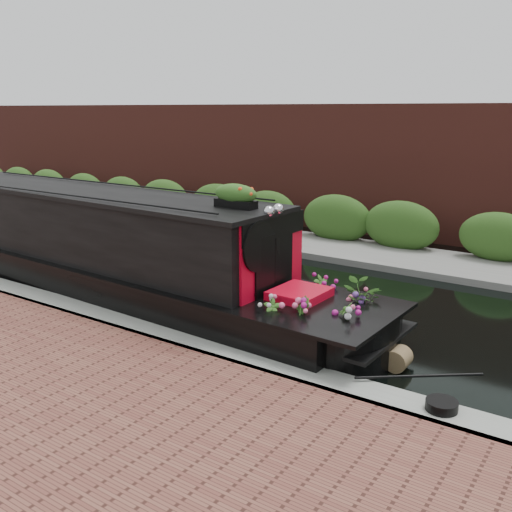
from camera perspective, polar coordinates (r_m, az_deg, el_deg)
The scene contains 8 objects.
ground at distance 12.82m, azimuth -2.72°, elevation -2.98°, with size 80.00×80.00×0.00m, color black.
near_bank_coping at distance 10.52m, azimuth -13.62°, elevation -7.37°, with size 40.00×0.60×0.50m, color gray.
far_bank_path at distance 16.25m, azimuth 6.18°, elevation 0.72°, with size 40.00×2.40×0.34m, color slate.
far_hedge at distance 17.03m, azimuth 7.61°, elevation 1.32°, with size 40.00×1.10×2.80m, color #2D521B.
far_brick_wall at distance 18.89m, azimuth 10.48°, elevation 2.51°, with size 40.00×1.00×8.00m, color maroon.
narrowboat at distance 12.37m, azimuth -14.81°, elevation -0.02°, with size 12.21×2.60×2.84m.
rope_fender at distance 9.04m, azimuth 14.05°, elevation -9.95°, with size 0.35×0.35×0.35m, color brown.
coiled_mooring_rope at distance 7.60m, azimuth 18.08°, elevation -14.01°, with size 0.40×0.40×0.12m, color black.
Camera 1 is at (7.35, -9.77, 3.85)m, focal length 40.00 mm.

